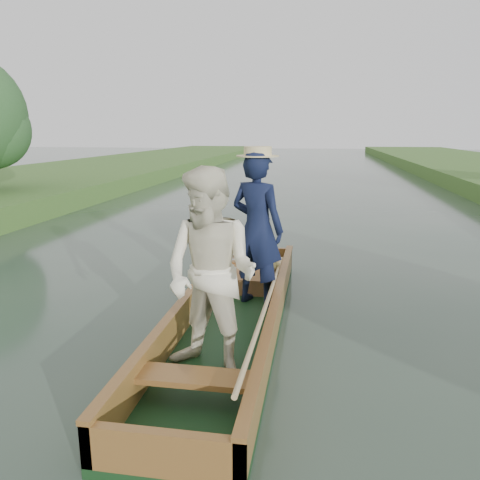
# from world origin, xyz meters

# --- Properties ---
(ground) EXTENTS (120.00, 120.00, 0.00)m
(ground) POSITION_xyz_m (0.00, 0.00, 0.00)
(ground) COLOR #283D30
(ground) RESTS_ON ground
(trees_far) EXTENTS (22.02, 7.05, 4.43)m
(trees_far) POSITION_xyz_m (-0.13, 8.60, 2.65)
(trees_far) COLOR #47331E
(trees_far) RESTS_ON ground
(punt) EXTENTS (1.18, 5.00, 2.07)m
(punt) POSITION_xyz_m (0.06, -0.19, 0.75)
(punt) COLOR #133216
(punt) RESTS_ON ground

